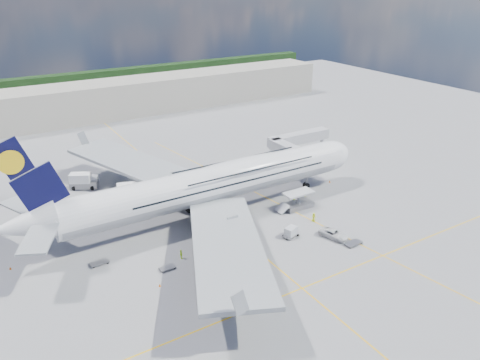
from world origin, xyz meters
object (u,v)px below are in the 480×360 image
crew_van (314,217)px  crew_loader (294,199)px  cone_wing_left_inner (119,202)px  cone_wing_right_outer (160,285)px  cargo_loader (297,202)px  dolly_row_b (167,268)px  dolly_row_a (208,276)px  crew_wing (181,254)px  cone_wing_left_outer (93,198)px  catering_truck_inner (134,194)px  airliner (213,183)px  cone_tail (10,268)px  catering_truck_outer (84,181)px  dolly_nose_near (291,232)px  service_van (334,234)px  cone_nose (330,181)px  crew_tug (227,240)px  baggage_tug (250,259)px  dolly_back (99,262)px  cone_wing_right_inner (210,253)px  dolly_row_c (208,290)px  dolly_nose_far (353,243)px  crew_nose (305,193)px  jet_bridge (295,144)px

crew_van → crew_loader: bearing=-38.9°
cone_wing_left_inner → cone_wing_right_outer: size_ratio=1.03×
cargo_loader → cone_wing_right_outer: size_ratio=17.91×
dolly_row_b → dolly_row_a: bearing=-51.9°
dolly_row_b → crew_wing: (3.42, 1.72, 0.59)m
cone_wing_left_inner → cone_wing_left_outer: 6.57m
catering_truck_inner → cone_wing_right_outer: size_ratio=17.12×
airliner → cone_tail: size_ratio=154.91×
crew_wing → cone_wing_left_outer: (-6.62, 32.23, -0.67)m
catering_truck_outer → crew_wing: bearing=-51.3°
airliner → dolly_nose_near: bearing=-63.9°
catering_truck_outer → crew_van: (35.38, -40.62, -0.85)m
service_van → cone_tail: 57.79m
cone_nose → cone_wing_right_outer: 53.90m
crew_loader → crew_tug: bearing=-108.7°
airliner → crew_van: (15.56, -13.73, -5.90)m
baggage_tug → crew_wing: bearing=135.7°
crew_loader → cone_tail: (-56.68, 4.88, -0.60)m
dolly_back → cone_wing_left_inner: cone_wing_left_inner is taller
crew_wing → cone_wing_left_outer: bearing=22.2°
catering_truck_inner → crew_loader: bearing=-17.8°
dolly_nose_near → crew_wing: size_ratio=2.01×
service_van → cone_wing_right_inner: service_van is taller
cone_wing_right_outer → dolly_row_a: bearing=-15.1°
dolly_row_c → dolly_nose_far: (29.94, -0.66, -0.67)m
airliner → catering_truck_inner: 18.94m
dolly_nose_near → crew_van: bearing=-0.5°
dolly_nose_near → crew_nose: bearing=24.2°
dolly_row_c → dolly_back: (-12.02, 17.50, -0.70)m
dolly_row_a → cone_wing_right_outer: (-7.72, 2.09, -0.09)m
dolly_row_a → dolly_nose_near: (19.66, 3.61, 0.78)m
jet_bridge → cone_wing_left_outer: jet_bridge is taller
service_van → crew_wing: crew_wing is taller
baggage_tug → crew_wing: crew_wing is taller
crew_van → cone_wing_left_inner: bearing=20.3°
dolly_row_c → dolly_row_b: bearing=126.3°
crew_van → cone_wing_right_outer: 35.24m
service_van → baggage_tug: bearing=160.7°
crew_wing → cone_wing_left_inner: crew_wing is taller
cargo_loader → cone_nose: 16.50m
jet_bridge → catering_truck_outer: 52.12m
service_van → cone_wing_right_inner: 23.92m
crew_tug → cone_nose: size_ratio=3.30×
dolly_nose_far → baggage_tug: 20.18m
service_van → crew_tug: size_ratio=3.04×
cone_wing_right_inner → cone_tail: (-31.10, 13.67, -0.06)m
dolly_nose_far → cargo_loader: bearing=86.4°
crew_van → cone_tail: crew_van is taller
crew_loader → baggage_tug: bearing=-92.6°
dolly_row_c → catering_truck_inner: catering_truck_inner is taller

